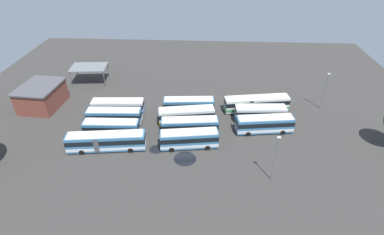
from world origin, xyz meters
TOP-DOWN VIEW (x-y plane):
  - ground_plane at (0.00, 0.00)m, footprint 106.89×106.89m
  - bus_row0_slot0 at (-14.35, -7.61)m, footprint 14.17×4.31m
  - bus_row0_slot1 at (-14.47, -3.53)m, footprint 10.55×2.92m
  - bus_row0_slot2 at (-15.08, 0.64)m, footprint 11.04×3.11m
  - bus_row0_slot3 at (-15.32, 4.50)m, footprint 11.01×3.25m
  - bus_row1_slot0 at (0.52, -6.03)m, footprint 10.80×4.10m
  - bus_row1_slot1 at (0.37, -1.93)m, footprint 11.15×3.79m
  - bus_row1_slot2 at (-0.51, 1.93)m, footprint 11.53×4.43m
  - bus_row1_slot3 at (-0.32, 5.93)m, footprint 10.95×3.40m
  - bus_row2_slot1 at (14.92, -0.41)m, footprint 11.32×4.05m
  - bus_row2_slot2 at (14.62, 3.59)m, footprint 10.43×3.28m
  - bus_row2_slot3 at (14.28, 7.58)m, footprint 14.20×4.86m
  - depot_building at (-32.99, 6.82)m, footprint 8.59×10.46m
  - maintenance_shelter at (-26.49, 19.43)m, footprint 9.27×6.70m
  - lamp_post_mid_lot at (14.26, -13.73)m, footprint 0.56×0.28m
  - lamp_post_by_building at (28.73, 9.35)m, footprint 0.56×0.28m
  - puddle_between_rows at (0.01, -9.46)m, footprint 3.95×3.95m
  - puddle_front_lane at (-5.44, -7.15)m, footprint 2.59×2.59m

SIDE VIEW (x-z plane):
  - ground_plane at x=0.00m, z-range 0.00..0.00m
  - puddle_between_rows at x=0.01m, z-range 0.00..0.01m
  - puddle_front_lane at x=-5.44m, z-range 0.00..0.01m
  - bus_row2_slot2 at x=14.62m, z-range 0.10..3.51m
  - bus_row0_slot1 at x=-14.47m, z-range 0.10..3.51m
  - bus_row1_slot0 at x=0.52m, z-range 0.10..3.52m
  - bus_row1_slot3 at x=-0.32m, z-range 0.10..3.52m
  - bus_row0_slot3 at x=-15.32m, z-range 0.10..3.52m
  - bus_row0_slot2 at x=-15.08m, z-range 0.10..3.52m
  - bus_row1_slot1 at x=0.37m, z-range 0.10..3.52m
  - bus_row2_slot1 at x=14.92m, z-range 0.10..3.52m
  - bus_row1_slot2 at x=-0.51m, z-range 0.10..3.52m
  - bus_row0_slot0 at x=-14.35m, z-range 0.10..3.52m
  - bus_row2_slot3 at x=14.28m, z-range 0.10..3.52m
  - depot_building at x=-32.99m, z-range 0.02..5.14m
  - maintenance_shelter at x=-26.49m, z-range 1.91..6.19m
  - lamp_post_by_building at x=28.73m, z-range 0.42..8.86m
  - lamp_post_mid_lot at x=14.26m, z-range 0.42..8.92m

